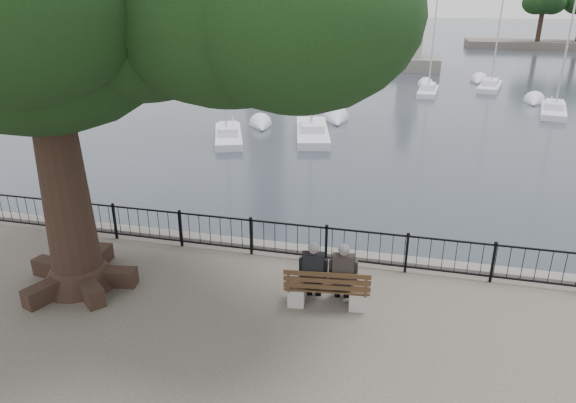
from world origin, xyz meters
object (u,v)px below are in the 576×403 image
(person_right, at_px, (343,276))
(bench, at_px, (327,292))
(person_left, at_px, (314,274))
(lion_monument, at_px, (411,47))

(person_right, bearing_deg, bench, -155.42)
(bench, height_order, person_left, person_left)
(bench, xyz_separation_m, person_left, (-0.32, 0.07, 0.37))
(person_left, xyz_separation_m, lion_monument, (0.96, 49.31, 0.65))
(person_left, distance_m, person_right, 0.64)
(person_left, bearing_deg, person_right, 6.71)
(bench, xyz_separation_m, lion_monument, (0.64, 49.38, 1.03))
(person_left, relative_size, lion_monument, 0.17)
(bench, distance_m, lion_monument, 49.40)
(bench, distance_m, person_right, 0.51)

